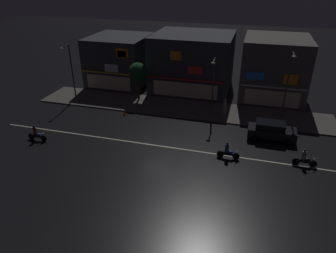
{
  "coord_description": "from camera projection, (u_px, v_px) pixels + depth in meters",
  "views": [
    {
      "loc": [
        7.52,
        -22.94,
        14.21
      ],
      "look_at": [
        0.7,
        1.34,
        1.36
      ],
      "focal_mm": 33.26,
      "sensor_mm": 36.0,
      "label": 1
    }
  ],
  "objects": [
    {
      "name": "motorcycle_opposite_lane",
      "position": [
        36.0,
        134.0,
        28.55
      ],
      "size": [
        1.9,
        0.6,
        1.52
      ],
      "rotation": [
        0.0,
        0.0,
        3.07
      ],
      "color": "black",
      "rests_on": "ground"
    },
    {
      "name": "street_tree",
      "position": [
        138.0,
        72.0,
        35.97
      ],
      "size": [
        2.2,
        2.2,
        4.46
      ],
      "color": "#473323",
      "rests_on": "sidewalk_far"
    },
    {
      "name": "parked_car_near_kerb",
      "position": [
        271.0,
        130.0,
        28.69
      ],
      "size": [
        4.3,
        1.98,
        1.67
      ],
      "color": "black",
      "rests_on": "ground"
    },
    {
      "name": "streetlamp_west",
      "position": [
        70.0,
        67.0,
        35.95
      ],
      "size": [
        0.44,
        1.64,
        6.46
      ],
      "color": "#47494C",
      "rests_on": "sidewalk_far"
    },
    {
      "name": "motorcycle_lead",
      "position": [
        228.0,
        152.0,
        25.81
      ],
      "size": [
        1.9,
        0.6,
        1.52
      ],
      "rotation": [
        0.0,
        0.0,
        3.04
      ],
      "color": "black",
      "rests_on": "ground"
    },
    {
      "name": "traffic_cone",
      "position": [
        124.0,
        113.0,
        33.59
      ],
      "size": [
        0.36,
        0.36,
        0.55
      ],
      "primitive_type": "cone",
      "color": "orange",
      "rests_on": "ground"
    },
    {
      "name": "storefront_left_block",
      "position": [
        120.0,
        60.0,
        41.9
      ],
      "size": [
        7.36,
        8.13,
        6.35
      ],
      "color": "#383A3F",
      "rests_on": "ground"
    },
    {
      "name": "lane_divider_stripe",
      "position": [
        156.0,
        145.0,
        27.94
      ],
      "size": [
        31.33,
        0.16,
        0.01
      ],
      "primitive_type": "cube",
      "color": "beige",
      "rests_on": "ground"
    },
    {
      "name": "streetlamp_east",
      "position": [
        288.0,
        80.0,
        31.12
      ],
      "size": [
        0.44,
        1.64,
        6.94
      ],
      "color": "#47494C",
      "rests_on": "sidewalk_far"
    },
    {
      "name": "motorcycle_following",
      "position": [
        305.0,
        159.0,
        24.81
      ],
      "size": [
        1.9,
        0.6,
        1.52
      ],
      "rotation": [
        0.0,
        0.0,
        -0.11
      ],
      "color": "black",
      "rests_on": "ground"
    },
    {
      "name": "sidewalk_far",
      "position": [
        179.0,
        108.0,
        35.32
      ],
      "size": [
        32.98,
        5.11,
        0.14
      ],
      "primitive_type": "cube",
      "color": "#5B5954",
      "rests_on": "ground"
    },
    {
      "name": "pedestrian_on_sidewalk",
      "position": [
        225.0,
        106.0,
        33.42
      ],
      "size": [
        0.38,
        0.38,
        1.81
      ],
      "rotation": [
        0.0,
        0.0,
        0.59
      ],
      "color": "gray",
      "rests_on": "sidewalk_far"
    },
    {
      "name": "ground_plane",
      "position": [
        156.0,
        145.0,
        27.94
      ],
      "size": [
        140.0,
        140.0,
        0.0
      ],
      "primitive_type": "plane",
      "color": "black"
    },
    {
      "name": "storefront_right_block",
      "position": [
        274.0,
        68.0,
        37.0
      ],
      "size": [
        7.36,
        8.26,
        7.21
      ],
      "color": "#56514C",
      "rests_on": "ground"
    },
    {
      "name": "streetlamp_mid",
      "position": [
        213.0,
        81.0,
        32.15
      ],
      "size": [
        0.44,
        1.64,
        6.04
      ],
      "color": "#47494C",
      "rests_on": "sidewalk_far"
    },
    {
      "name": "storefront_center_block",
      "position": [
        193.0,
        62.0,
        39.67
      ],
      "size": [
        9.7,
        8.85,
        7.08
      ],
      "color": "#383A3F",
      "rests_on": "ground"
    }
  ]
}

